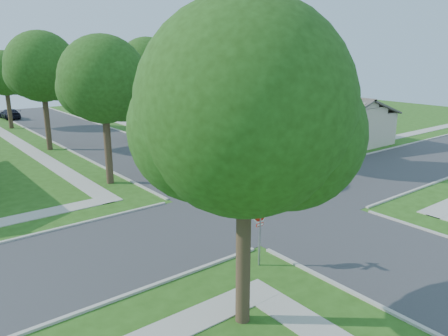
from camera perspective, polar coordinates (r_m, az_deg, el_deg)
name	(u,v)px	position (r m, az deg, el deg)	size (l,w,h in m)	color
ground	(264,206)	(23.41, 5.28, -4.97)	(100.00, 100.00, 0.00)	#274E15
road_ns	(264,206)	(23.41, 5.28, -4.95)	(7.00, 100.00, 0.02)	#333335
sidewalk_ne	(139,127)	(47.67, -11.06, 5.23)	(1.20, 40.00, 0.04)	#9E9B91
sidewalk_nw	(17,142)	(43.61, -25.44, 3.11)	(1.20, 40.00, 0.04)	#9E9B91
driveway	(276,158)	(33.56, 6.81, 1.26)	(8.80, 3.60, 0.05)	#9E9B91
stop_sign_sw	(260,216)	(16.48, 4.73, -6.26)	(1.05, 0.80, 2.98)	gray
stop_sign_ne	(268,143)	(29.25, 5.78, 3.26)	(1.05, 0.80, 2.98)	gray
tree_e_near	(229,84)	(31.99, 0.59, 10.89)	(4.97, 4.80, 8.28)	#38281C
tree_e_mid	(148,70)	(41.98, -9.94, 12.53)	(5.59, 5.40, 9.21)	#38281C
tree_e_far	(93,68)	(53.77, -16.71, 12.38)	(5.17, 5.00, 8.72)	#38281C
tree_w_near	(104,84)	(27.11, -15.38, 10.59)	(5.38, 5.20, 8.97)	#38281C
tree_w_mid	(42,70)	(38.41, -22.63, 11.74)	(5.80, 5.60, 9.56)	#38281C
tree_w_far	(5,75)	(51.06, -26.66, 10.78)	(4.76, 4.60, 8.04)	#38281C
tree_sw_corner	(247,117)	(11.94, 2.97, 6.61)	(6.21, 6.00, 9.55)	#38281C
tree_ne_corner	(293,88)	(29.57, 9.00, 10.26)	(5.80, 5.60, 8.66)	#38281C
house_ne_near	(309,122)	(41.69, 11.04, 5.91)	(8.42, 13.60, 4.23)	tan
house_ne_far	(199,104)	(55.04, -3.34, 8.36)	(8.42, 13.60, 4.23)	tan
car_driveway	(296,152)	(32.68, 9.44, 2.02)	(1.51, 4.32, 1.42)	#5C121E
car_curb_east	(147,135)	(39.94, -10.02, 4.29)	(1.53, 3.79, 1.29)	black
car_curb_west	(10,114)	(58.84, -26.21, 6.37)	(1.66, 4.09, 1.19)	black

